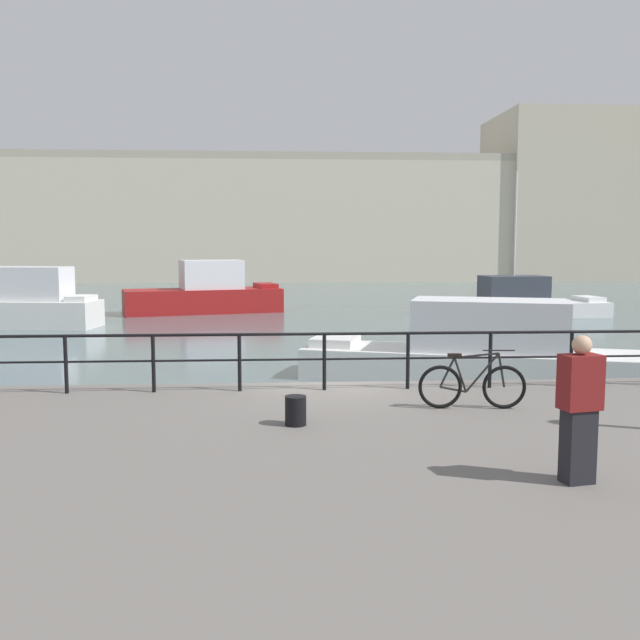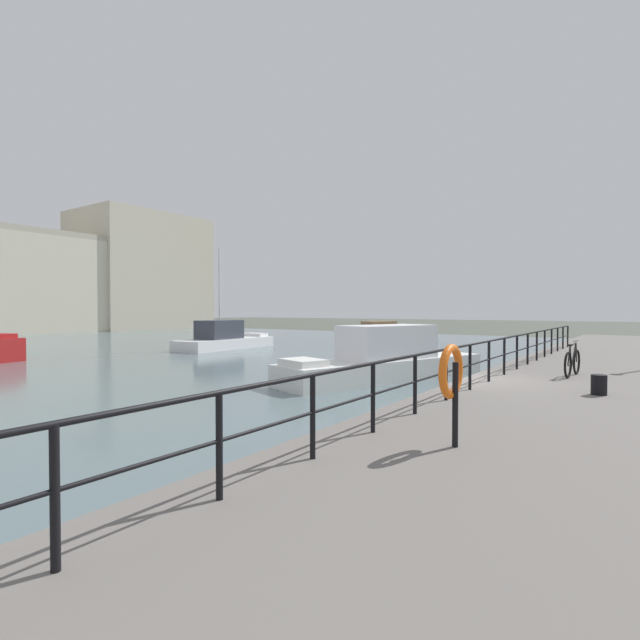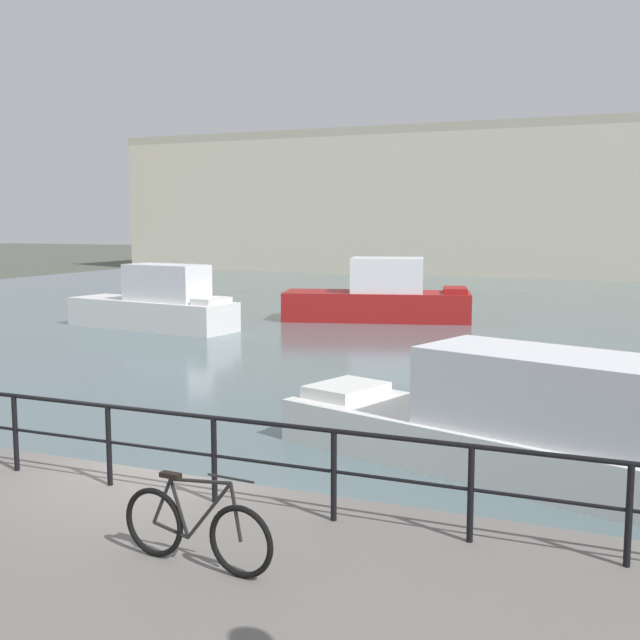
% 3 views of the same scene
% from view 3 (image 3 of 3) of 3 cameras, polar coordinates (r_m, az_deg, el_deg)
% --- Properties ---
extents(ground_plane, '(240.00, 240.00, 0.00)m').
position_cam_3_polar(ground_plane, '(11.48, -11.72, -15.27)').
color(ground_plane, '#4C5147').
extents(water_basin, '(80.00, 60.00, 0.01)m').
position_cam_3_polar(water_basin, '(39.62, 13.73, 0.63)').
color(water_basin, slate).
rests_on(water_basin, ground_plane).
extents(moored_blue_motorboat, '(7.81, 3.22, 2.66)m').
position_cam_3_polar(moored_blue_motorboat, '(32.71, -11.87, 1.11)').
color(moored_blue_motorboat, white).
rests_on(moored_blue_motorboat, water_basin).
extents(moored_cabin_cruiser, '(9.93, 5.06, 2.19)m').
position_cam_3_polar(moored_cabin_cruiser, '(13.88, 15.28, -7.79)').
color(moored_cabin_cruiser, white).
rests_on(moored_cabin_cruiser, water_basin).
extents(moored_red_daysailer, '(8.63, 4.73, 2.80)m').
position_cam_3_polar(moored_red_daysailer, '(34.86, 4.45, 1.68)').
color(moored_red_daysailer, maroon).
rests_on(moored_red_daysailer, water_basin).
extents(quay_railing, '(26.66, 0.07, 1.08)m').
position_cam_3_polar(quay_railing, '(10.04, -11.67, -8.33)').
color(quay_railing, black).
rests_on(quay_railing, quay_promenade).
extents(parked_bicycle, '(1.77, 0.21, 0.98)m').
position_cam_3_polar(parked_bicycle, '(8.04, -9.08, -14.85)').
color(parked_bicycle, black).
rests_on(parked_bicycle, quay_promenade).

